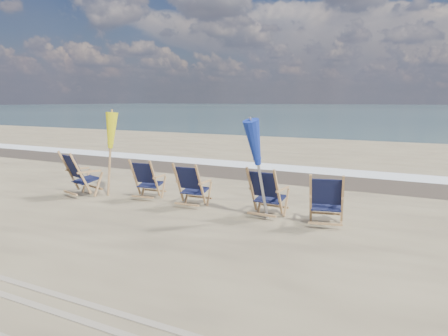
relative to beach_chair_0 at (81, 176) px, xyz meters
The scene contains 11 objects.
ocean 126.44m from the beach_chair_0, 88.44° to the left, with size 400.00×400.00×0.00m, color #355558.
surf_foam 7.55m from the beach_chair_0, 62.80° to the left, with size 200.00×1.40×0.01m, color silver.
wet_sand_strip 6.25m from the beach_chair_0, 56.48° to the left, with size 200.00×2.60×0.00m, color #42362A.
tire_tracks 5.62m from the beach_chair_0, 52.00° to the right, with size 80.00×1.30×0.01m, color gray, non-canonical shape.
beach_chair_0 is the anchor object (origin of this frame).
beach_chair_1 1.76m from the beach_chair_0, 21.39° to the left, with size 0.61×0.68×0.95m, color #111533, non-canonical shape.
beach_chair_2 2.98m from the beach_chair_0, ahead, with size 0.62×0.70×0.97m, color #111533, non-canonical shape.
beach_chair_3 4.70m from the beach_chair_0, ahead, with size 0.65×0.73×1.01m, color #111533, non-canonical shape.
beach_chair_4 5.90m from the beach_chair_0, ahead, with size 0.63×0.71×0.99m, color #111533, non-canonical shape.
umbrella_yellow 1.16m from the beach_chair_0, 64.33° to the left, with size 0.30×0.30×1.97m.
umbrella_blue 4.50m from the beach_chair_0, ahead, with size 0.30×0.30×1.97m.
Camera 1 is at (4.20, -5.49, 2.26)m, focal length 35.00 mm.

